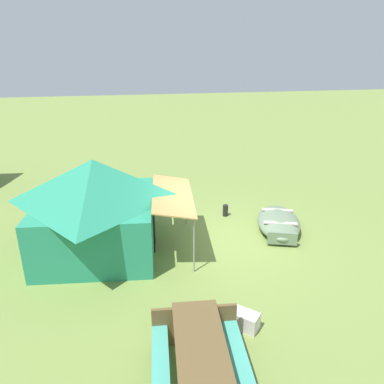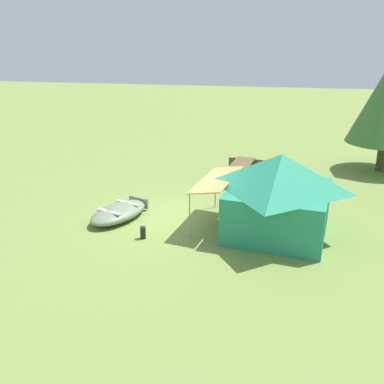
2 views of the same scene
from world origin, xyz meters
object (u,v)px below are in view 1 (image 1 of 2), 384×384
Objects in this scene: cooler_box at (243,320)px; fuel_can at (225,210)px; picnic_table at (200,357)px; beached_rowboat at (278,222)px; canvas_cabin_tent at (97,204)px.

cooler_box is 4.96m from fuel_can.
picnic_table is 5.55× the size of fuel_can.
picnic_table reaches higher than cooler_box.
beached_rowboat is at bearing -33.73° from cooler_box.
picnic_table is at bearing 158.79° from fuel_can.
canvas_cabin_tent is at bearing 108.32° from fuel_can.
picnic_table is (-4.55, -1.52, -0.75)m from canvas_cabin_tent.
fuel_can is (4.81, -1.19, 0.01)m from cooler_box.
canvas_cabin_tent is 11.79× the size of fuel_can.
fuel_can is (5.80, -2.25, -0.31)m from picnic_table.
beached_rowboat is 4.30m from cooler_box.
canvas_cabin_tent is 2.13× the size of picnic_table.
canvas_cabin_tent reaches higher than beached_rowboat.
beached_rowboat is 6.98× the size of fuel_can.
canvas_cabin_tent reaches higher than cooler_box.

